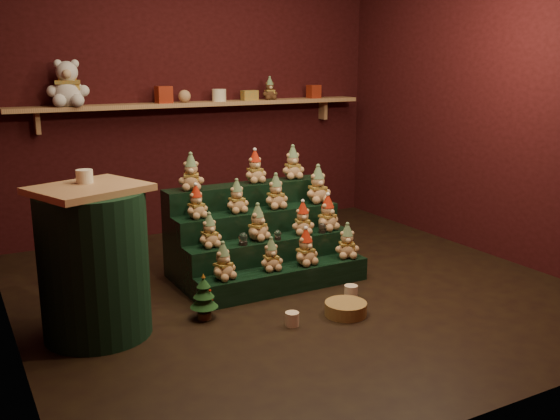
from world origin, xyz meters
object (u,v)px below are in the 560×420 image
side_table (94,262)px  brown_bear (270,89)px  mug_right (351,292)px  wicker_basket (346,309)px  snow_globe_c (322,228)px  white_bear (67,77)px  snow_globe_a (243,239)px  snow_globe_b (278,235)px  riser_tier_front (284,279)px  mini_christmas_tree (204,297)px  mug_left (292,319)px

side_table → brown_bear: brown_bear is taller
mug_right → wicker_basket: bearing=-131.6°
mug_right → snow_globe_c: bearing=80.9°
snow_globe_c → wicker_basket: snow_globe_c is taller
side_table → white_bear: white_bear is taller
snow_globe_a → snow_globe_b: snow_globe_a is taller
riser_tier_front → mug_right: (0.35, -0.38, -0.04)m
snow_globe_c → mini_christmas_tree: bearing=-162.8°
snow_globe_c → mug_left: size_ratio=0.89×
side_table → mug_left: side_table is taller
wicker_basket → brown_bear: brown_bear is taller
snow_globe_c → wicker_basket: bearing=-110.9°
wicker_basket → white_bear: size_ratio=0.57×
riser_tier_front → brown_bear: (0.86, 1.86, 1.34)m
wicker_basket → brown_bear: 2.93m
side_table → white_bear: 2.26m
snow_globe_c → snow_globe_a: bearing=180.0°
snow_globe_a → white_bear: bearing=117.2°
side_table → mini_christmas_tree: 0.77m
wicker_basket → brown_bear: (0.72, 2.48, 1.39)m
mini_christmas_tree → brown_bear: (1.60, 2.07, 1.28)m
mug_left → wicker_basket: size_ratio=0.32×
snow_globe_b → white_bear: 2.38m
brown_bear → mug_left: bearing=-106.8°
snow_globe_b → brown_bear: bearing=63.9°
mug_left → wicker_basket: bearing=-3.2°
mini_christmas_tree → white_bear: 2.54m
snow_globe_b → white_bear: bearing=124.6°
mini_christmas_tree → mug_left: 0.62m
riser_tier_front → white_bear: size_ratio=2.76×
wicker_basket → brown_bear: bearing=73.7°
snow_globe_c → mug_right: snow_globe_c is taller
mini_christmas_tree → brown_bear: brown_bear is taller
riser_tier_front → side_table: 1.48m
white_bear → mug_right: bearing=-43.5°
snow_globe_a → snow_globe_b: (0.30, 0.00, -0.01)m
riser_tier_front → mug_left: size_ratio=15.05×
snow_globe_c → white_bear: white_bear is taller
riser_tier_front → mug_right: size_ratio=14.03×
riser_tier_front → mug_left: riser_tier_front is taller
mini_christmas_tree → mug_right: bearing=-9.1°
snow_globe_a → mug_right: 0.90m
riser_tier_front → snow_globe_a: bearing=149.1°
riser_tier_front → mini_christmas_tree: mini_christmas_tree is taller
mini_christmas_tree → snow_globe_a: bearing=37.8°
snow_globe_c → mug_right: bearing=-99.1°
riser_tier_front → brown_bear: size_ratio=6.20×
snow_globe_a → snow_globe_b: size_ratio=1.25×
white_bear → mini_christmas_tree: bearing=-66.1°
snow_globe_b → mug_left: bearing=-111.9°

